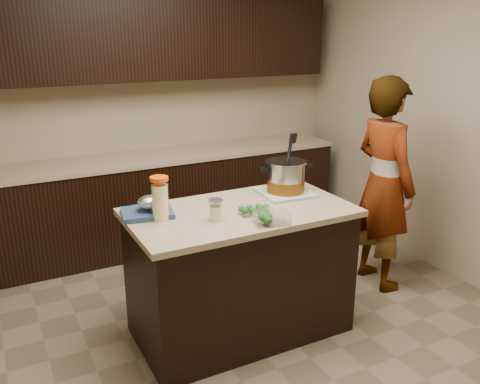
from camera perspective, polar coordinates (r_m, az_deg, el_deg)
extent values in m
plane|color=brown|center=(3.72, 0.00, -15.14)|extent=(4.00, 4.00, 0.00)
cube|color=tan|center=(5.02, -10.75, 9.85)|extent=(4.00, 0.04, 2.70)
cube|color=tan|center=(4.46, 23.66, 7.70)|extent=(0.04, 4.00, 2.70)
cube|color=black|center=(4.95, -9.11, -1.14)|extent=(3.60, 0.60, 0.86)
cube|color=tan|center=(4.83, -9.37, 3.92)|extent=(3.60, 0.63, 0.04)
cube|color=black|center=(4.80, -10.51, 16.71)|extent=(3.60, 0.35, 0.75)
cube|color=black|center=(3.50, 0.00, -9.23)|extent=(1.40, 0.75, 0.86)
cube|color=tan|center=(3.32, 0.00, -2.30)|extent=(1.46, 0.81, 0.04)
cube|color=#547C57|center=(3.64, 5.12, -0.04)|extent=(0.39, 0.39, 0.02)
cylinder|color=#B7B7BC|center=(3.60, 5.17, 1.68)|extent=(0.31, 0.31, 0.21)
cylinder|color=brown|center=(3.62, 5.14, 0.75)|extent=(0.31, 0.31, 0.09)
cylinder|color=#B7B7BC|center=(3.57, 5.22, 3.39)|extent=(0.33, 0.33, 0.01)
cube|color=black|center=(3.53, 2.71, 2.49)|extent=(0.07, 0.04, 0.03)
cube|color=black|center=(3.65, 7.61, 2.89)|extent=(0.07, 0.04, 0.03)
cylinder|color=black|center=(3.54, 5.49, 4.21)|extent=(0.04, 0.11, 0.26)
cylinder|color=#F2E094|center=(3.14, -8.95, -1.17)|extent=(0.12, 0.12, 0.22)
cylinder|color=white|center=(3.13, -8.96, -0.93)|extent=(0.14, 0.14, 0.25)
cylinder|color=#DC4504|center=(3.09, -9.08, 1.45)|extent=(0.14, 0.14, 0.02)
cylinder|color=#F2E094|center=(3.11, -2.74, -2.38)|extent=(0.09, 0.09, 0.10)
cylinder|color=white|center=(3.11, -2.74, -2.14)|extent=(0.10, 0.10, 0.12)
cylinder|color=silver|center=(3.08, -2.76, -0.87)|extent=(0.10, 0.10, 0.02)
cylinder|color=silver|center=(3.21, 0.82, -2.11)|extent=(0.15, 0.15, 0.06)
cylinder|color=silver|center=(3.26, 2.56, -1.88)|extent=(0.11, 0.11, 0.05)
cube|color=silver|center=(3.08, 3.55, -2.87)|extent=(0.24, 0.19, 0.07)
cube|color=navy|center=(3.26, -10.38, -2.33)|extent=(0.36, 0.31, 0.03)
ellipsoid|color=silver|center=(3.24, -10.08, -1.28)|extent=(0.16, 0.13, 0.09)
imported|color=gray|center=(4.18, 15.85, 0.83)|extent=(0.44, 0.64, 1.70)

